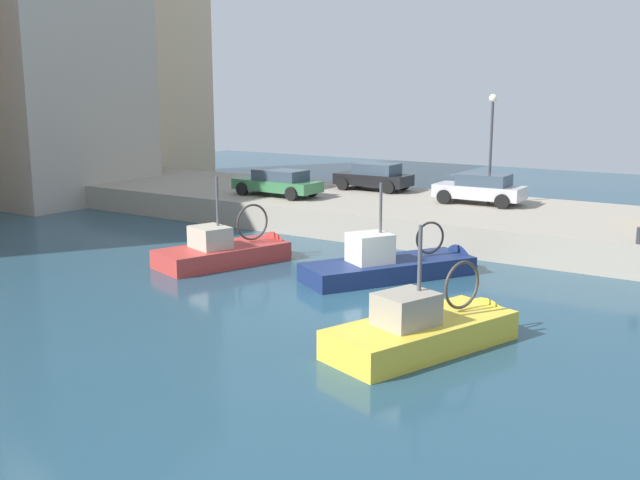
# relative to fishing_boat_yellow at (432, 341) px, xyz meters

# --- Properties ---
(water_surface) EXTENTS (80.00, 80.00, 0.00)m
(water_surface) POSITION_rel_fishing_boat_yellow_xyz_m (2.47, 3.07, -0.11)
(water_surface) COLOR navy
(water_surface) RESTS_ON ground
(quay_wall) EXTENTS (9.00, 56.00, 1.20)m
(quay_wall) POSITION_rel_fishing_boat_yellow_xyz_m (13.97, 3.07, 0.49)
(quay_wall) COLOR #9E9384
(quay_wall) RESTS_ON ground
(fishing_boat_yellow) EXTENTS (6.06, 3.63, 3.97)m
(fishing_boat_yellow) POSITION_rel_fishing_boat_yellow_xyz_m (0.00, 0.00, 0.00)
(fishing_boat_yellow) COLOR gold
(fishing_boat_yellow) RESTS_ON ground
(fishing_boat_navy) EXTENTS (6.69, 5.01, 4.12)m
(fishing_boat_navy) POSITION_rel_fishing_boat_yellow_xyz_m (5.69, 3.90, 0.01)
(fishing_boat_navy) COLOR navy
(fishing_boat_navy) RESTS_ON ground
(fishing_boat_red) EXTENTS (5.87, 3.54, 4.13)m
(fishing_boat_red) POSITION_rel_fishing_boat_yellow_xyz_m (4.19, 9.99, -0.00)
(fishing_boat_red) COLOR #BC3833
(fishing_boat_red) RESTS_ON ground
(parked_car_silver) EXTENTS (1.97, 3.96, 1.36)m
(parked_car_silver) POSITION_rel_fishing_boat_yellow_xyz_m (15.09, 4.76, 1.79)
(parked_car_silver) COLOR #B7B7BC
(parked_car_silver) RESTS_ON quay_wall
(parked_car_green) EXTENTS (1.93, 4.43, 1.28)m
(parked_car_green) POSITION_rel_fishing_boat_yellow_xyz_m (12.10, 13.78, 1.76)
(parked_car_green) COLOR #387547
(parked_car_green) RESTS_ON quay_wall
(parked_car_black) EXTENTS (1.98, 3.85, 1.37)m
(parked_car_black) POSITION_rel_fishing_boat_yellow_xyz_m (16.49, 10.97, 1.79)
(parked_car_black) COLOR black
(parked_car_black) RESTS_ON quay_wall
(quay_streetlamp) EXTENTS (0.36, 0.36, 4.83)m
(quay_streetlamp) POSITION_rel_fishing_boat_yellow_xyz_m (15.47, 4.52, 4.35)
(quay_streetlamp) COLOR #38383D
(quay_streetlamp) RESTS_ON quay_wall
(waterfront_building_central) EXTENTS (9.14, 7.42, 17.60)m
(waterfront_building_central) POSITION_rel_fishing_boat_yellow_xyz_m (10.70, 28.16, 8.71)
(waterfront_building_central) COLOR #B2A899
(waterfront_building_central) RESTS_ON ground
(waterfront_building_east_mid) EXTENTS (10.96, 6.60, 19.85)m
(waterfront_building_east_mid) POSITION_rel_fishing_boat_yellow_xyz_m (18.85, 31.58, 9.84)
(waterfront_building_east_mid) COLOR beige
(waterfront_building_east_mid) RESTS_ON ground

